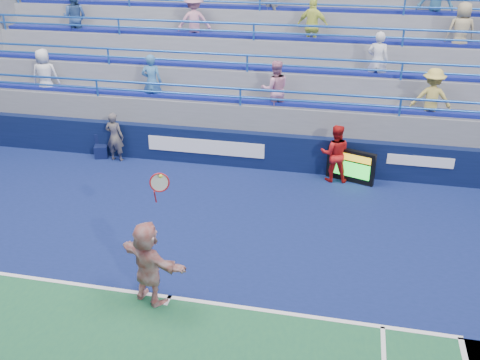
% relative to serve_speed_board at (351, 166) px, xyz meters
% --- Properties ---
extents(ground, '(120.00, 120.00, 0.00)m').
position_rel_serve_speed_board_xyz_m(ground, '(-3.32, -6.11, -0.48)').
color(ground, '#333538').
extents(sponsor_wall, '(18.00, 0.32, 1.10)m').
position_rel_serve_speed_board_xyz_m(sponsor_wall, '(-3.32, 0.39, 0.07)').
color(sponsor_wall, '#091335').
rests_on(sponsor_wall, ground).
extents(bleacher_stand, '(18.00, 5.60, 6.13)m').
position_rel_serve_speed_board_xyz_m(bleacher_stand, '(-3.32, 4.16, 1.06)').
color(bleacher_stand, slate).
rests_on(bleacher_stand, ground).
extents(serve_speed_board, '(1.36, 0.60, 0.96)m').
position_rel_serve_speed_board_xyz_m(serve_speed_board, '(0.00, 0.00, 0.00)').
color(serve_speed_board, black).
rests_on(serve_speed_board, ground).
extents(judge_chair, '(0.50, 0.51, 0.71)m').
position_rel_serve_speed_board_xyz_m(judge_chair, '(-7.68, 0.13, -0.26)').
color(judge_chair, '#0B1338').
rests_on(judge_chair, ground).
extents(tennis_player, '(1.68, 1.14, 2.79)m').
position_rel_serve_speed_board_xyz_m(tennis_player, '(-3.65, -6.24, 0.39)').
color(tennis_player, white).
rests_on(tennis_player, ground).
extents(line_judge, '(0.58, 0.40, 1.55)m').
position_rel_serve_speed_board_xyz_m(line_judge, '(-7.13, 0.01, 0.29)').
color(line_judge, '#15183B').
rests_on(line_judge, ground).
extents(ball_girl, '(0.87, 0.71, 1.68)m').
position_rel_serve_speed_board_xyz_m(ball_girl, '(-0.47, -0.04, 0.36)').
color(ball_girl, red).
rests_on(ball_girl, ground).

